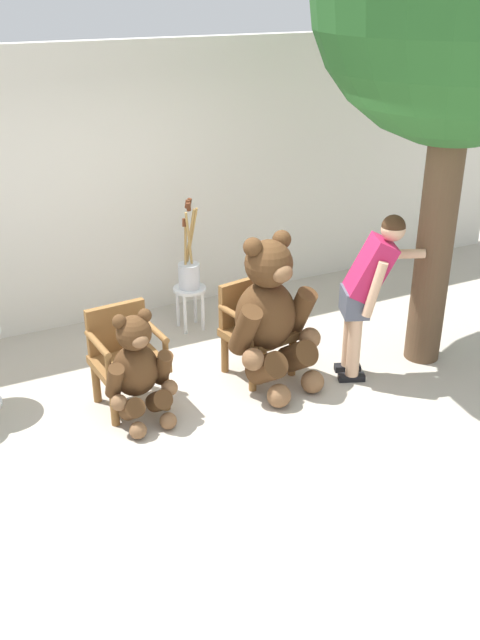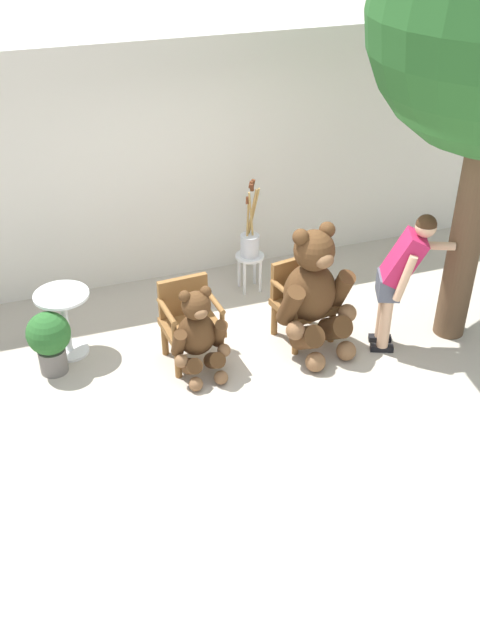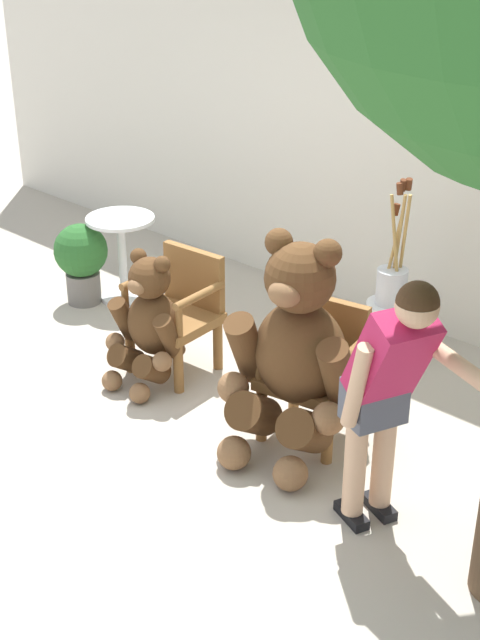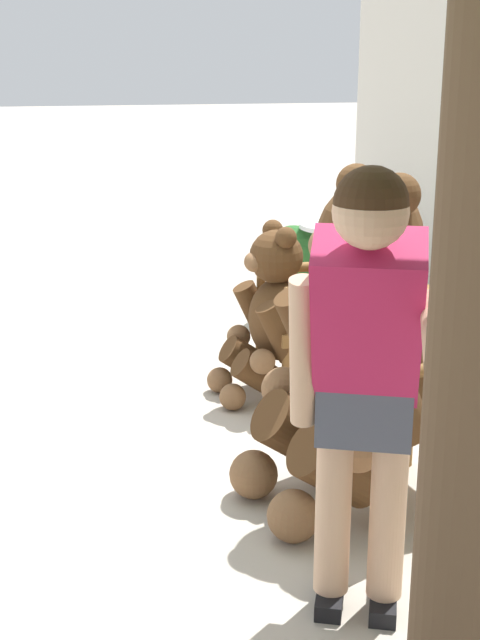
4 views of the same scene
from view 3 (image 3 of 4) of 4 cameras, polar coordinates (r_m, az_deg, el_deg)
name	(u,v)px [view 3 (image 3 of 4)]	position (r m, az deg, el deg)	size (l,w,h in m)	color
ground_plane	(181,432)	(5.76, -3.78, -7.17)	(60.00, 60.00, 0.00)	#B2A899
back_wall	(406,143)	(6.90, 10.58, 11.07)	(10.00, 0.16, 2.80)	silver
wooden_chair_left	(179,309)	(6.28, -3.94, 0.72)	(0.59, 0.56, 0.86)	brown
wooden_chair_right	(316,367)	(5.55, 4.91, -3.01)	(0.64, 0.61, 0.86)	brown
teddy_bear_large	(294,351)	(5.25, 3.50, -1.99)	(0.86, 0.86, 1.40)	#4C3019
teddy_bear_small	(149,321)	(6.09, -5.87, -0.09)	(0.58, 0.56, 0.97)	#4C3019
person_visitor	(388,382)	(4.54, 9.46, -3.97)	(0.85, 0.48, 1.54)	black
white_stool	(389,316)	(6.48, 9.52, 0.24)	(0.34, 0.34, 0.46)	silver
brush_bucket	(393,278)	(6.36, 9.75, 2.64)	(0.22, 0.22, 0.93)	silver
round_side_table	(122,249)	(7.40, -7.57, 4.56)	(0.56, 0.56, 0.72)	silver
potted_plant	(81,258)	(7.40, -10.12, 3.95)	(0.44, 0.44, 0.68)	slate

